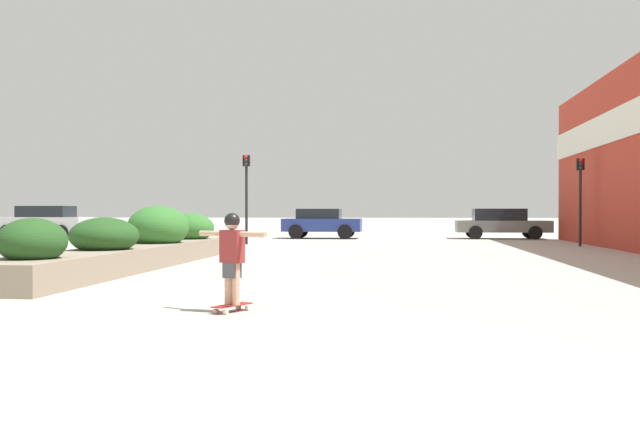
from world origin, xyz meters
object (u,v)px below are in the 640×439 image
Objects in this scene: car_center_left at (322,223)px; traffic_light_right at (580,186)px; skateboard at (232,307)px; car_center_right at (502,223)px; car_rightmost at (44,222)px; traffic_light_left at (246,184)px; skateboarder at (232,249)px.

car_center_left is 1.14× the size of traffic_light_right.
skateboard is 21.48m from traffic_light_right.
car_rightmost reaches higher than car_center_right.
car_center_right is 1.24× the size of traffic_light_left.
traffic_light_right reaches higher than car_rightmost.
skateboarder is 0.36× the size of traffic_light_right.
skateboard is 28.21m from car_rightmost.
skateboarder is 27.79m from car_center_right.
car_rightmost reaches higher than skateboarder.
car_rightmost is at bearing 158.86° from traffic_light_left.
traffic_light_left is (-11.30, -7.42, 1.70)m from car_center_right.
car_rightmost is at bearing 169.73° from traffic_light_right.
car_center_left is 0.86× the size of car_center_right.
skateboard is at bearing -14.95° from car_center_right.
car_center_right is (8.95, 0.65, -0.01)m from car_center_left.
traffic_light_left reaches higher than car_center_right.
traffic_light_left is (-4.13, 19.43, 2.42)m from skateboard.
skateboard is 27.80m from car_center_right.
skateboard is 0.17× the size of car_center_left.
car_center_right is (7.17, 26.85, -0.06)m from skateboarder.
skateboarder is 26.26m from car_center_left.
car_center_left is (-1.78, 26.20, -0.05)m from skateboarder.
skateboard is 0.54× the size of skateboarder.
car_center_left is 7.36m from traffic_light_left.
traffic_light_right is (10.93, -6.89, 1.53)m from car_center_left.
traffic_light_right is at bearing 14.70° from car_center_right.
skateboard is at bearing 27.73° from skateboarder.
skateboarder is 28.20m from car_rightmost.
car_rightmost reaches higher than skateboard.
traffic_light_right is at bearing 92.38° from skateboarder.
skateboard is at bearing 3.90° from car_center_left.
skateboarder is 19.93m from traffic_light_left.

